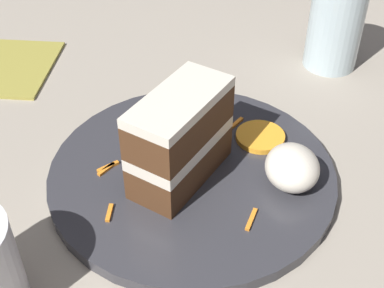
% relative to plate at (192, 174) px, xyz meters
% --- Properties ---
extents(ground_plane, '(6.00, 6.00, 0.00)m').
position_rel_plate_xyz_m(ground_plane, '(-0.04, 0.06, -0.03)').
color(ground_plane, '#38332D').
rests_on(ground_plane, ground).
extents(dining_table, '(1.03, 1.18, 0.02)m').
position_rel_plate_xyz_m(dining_table, '(-0.04, 0.06, -0.02)').
color(dining_table, gray).
rests_on(dining_table, ground).
extents(plate, '(0.29, 0.29, 0.01)m').
position_rel_plate_xyz_m(plate, '(0.00, 0.00, 0.00)').
color(plate, '#333338').
rests_on(plate, dining_table).
extents(cake_slice, '(0.12, 0.11, 0.09)m').
position_rel_plate_xyz_m(cake_slice, '(-0.01, 0.01, 0.05)').
color(cake_slice, '#4C2D19').
rests_on(cake_slice, plate).
extents(cream_dollop, '(0.06, 0.05, 0.04)m').
position_rel_plate_xyz_m(cream_dollop, '(-0.03, -0.09, 0.03)').
color(cream_dollop, silver).
rests_on(cream_dollop, plate).
extents(orange_garnish, '(0.05, 0.05, 0.01)m').
position_rel_plate_xyz_m(orange_garnish, '(0.04, -0.08, 0.01)').
color(orange_garnish, orange).
rests_on(orange_garnish, plate).
extents(carrot_shreds_scatter, '(0.19, 0.16, 0.00)m').
position_rel_plate_xyz_m(carrot_shreds_scatter, '(0.03, 0.01, 0.01)').
color(carrot_shreds_scatter, orange).
rests_on(carrot_shreds_scatter, plate).
extents(drinking_glass, '(0.07, 0.07, 0.12)m').
position_rel_plate_xyz_m(drinking_glass, '(0.20, -0.21, 0.04)').
color(drinking_glass, silver).
rests_on(drinking_glass, dining_table).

